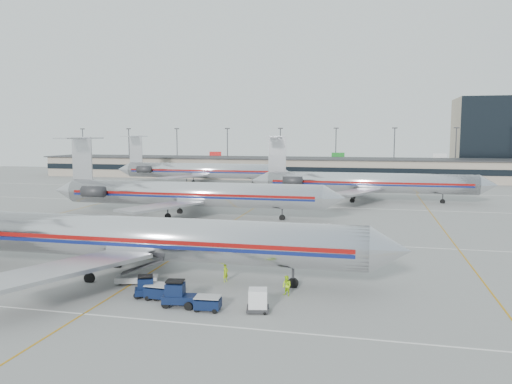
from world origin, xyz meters
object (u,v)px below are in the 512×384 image
(jet_foreground, at_px, (124,236))
(tug_center, at_px, (148,288))
(belt_loader, at_px, (138,277))
(uld_container, at_px, (258,300))
(jet_second_row, at_px, (186,193))

(jet_foreground, xyz_separation_m, tug_center, (4.76, -5.28, -2.88))
(belt_loader, bearing_deg, uld_container, -37.71)
(jet_foreground, xyz_separation_m, jet_second_row, (-6.70, 33.22, -0.02))
(jet_foreground, distance_m, belt_loader, 4.36)
(jet_second_row, relative_size, belt_loader, 11.09)
(jet_foreground, height_order, tug_center, jet_foreground)
(tug_center, bearing_deg, jet_second_row, 82.88)
(tug_center, relative_size, uld_container, 1.34)
(belt_loader, bearing_deg, jet_foreground, 120.98)
(jet_second_row, distance_m, belt_loader, 36.51)
(tug_center, distance_m, uld_container, 9.33)
(uld_container, height_order, belt_loader, belt_loader)
(tug_center, xyz_separation_m, uld_container, (9.27, -1.12, 0.04))
(jet_foreground, bearing_deg, jet_second_row, 101.41)
(jet_foreground, distance_m, tug_center, 7.67)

